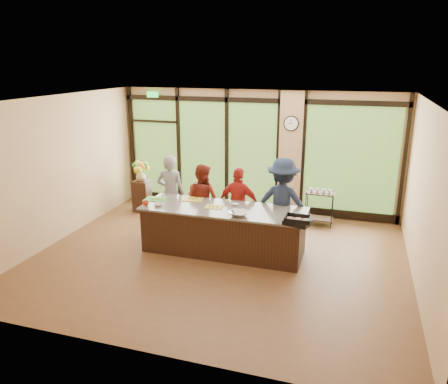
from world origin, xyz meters
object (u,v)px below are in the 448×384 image
Objects in this scene: island_base at (223,231)px; flower_stand at (142,196)px; cook_left at (171,193)px; cook_right at (283,203)px; roasting_pan at (298,222)px; bar_cart at (320,204)px.

flower_stand is at bearing 146.88° from island_base.
cook_left reaches higher than flower_stand.
cook_left is 0.94× the size of cook_right.
cook_right is (2.49, -0.08, 0.05)m from cook_left.
flower_stand is (-1.26, 1.01, -0.47)m from cook_left.
roasting_pan is at bearing 151.48° from cook_left.
roasting_pan is 4.80m from flower_stand.
island_base is at bearing 146.38° from cook_left.
bar_cart is at bearing -109.76° from cook_right.
island_base is 3.24m from flower_stand.
flower_stand is 4.38m from bar_cart.
bar_cart is (1.66, 2.06, 0.08)m from island_base.
island_base is 2.65m from bar_cart.
island_base is 1.65m from roasting_pan.
roasting_pan is (0.46, -1.13, 0.04)m from cook_right.
island_base is 3.56× the size of bar_cart.
cook_right is 1.23m from roasting_pan.
bar_cart is (0.62, 1.38, -0.39)m from cook_right.
flower_stand is (-2.71, 1.77, -0.05)m from island_base.
cook_right is 4.17× the size of roasting_pan.
roasting_pan is at bearing -31.60° from flower_stand.
cook_left is at bearing 2.52° from cook_right.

